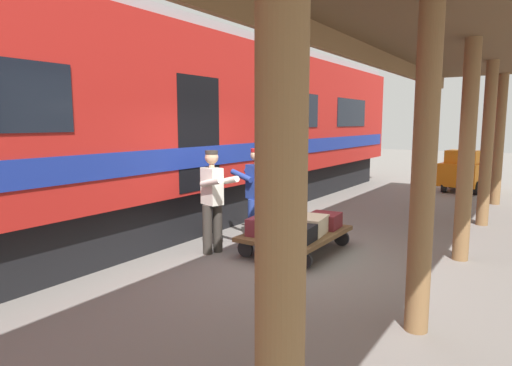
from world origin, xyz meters
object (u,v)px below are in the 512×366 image
(suitcase_teal_softside, at_px, (294,219))
(suitcase_cream_canvas, at_px, (312,225))
(train_car, at_px, (140,127))
(baggage_tug, at_px, (463,171))
(suitcase_olive_duffel, at_px, (281,222))
(porter_by_door, at_px, (213,198))
(luggage_cart, at_px, (296,234))
(suitcase_black_hardshell, at_px, (297,233))
(porter_in_overalls, at_px, (256,193))
(suitcase_maroon_trunk, at_px, (325,220))
(suitcase_burgundy_valise, at_px, (265,227))

(suitcase_teal_softside, relative_size, suitcase_cream_canvas, 0.78)
(train_car, relative_size, suitcase_cream_canvas, 33.20)
(suitcase_teal_softside, relative_size, baggage_tug, 0.27)
(suitcase_olive_duffel, relative_size, porter_by_door, 0.30)
(train_car, xyz_separation_m, suitcase_cream_canvas, (-3.50, -0.42, -1.58))
(luggage_cart, relative_size, suitcase_black_hardshell, 3.32)
(suitcase_black_hardshell, bearing_deg, porter_in_overalls, -25.49)
(suitcase_maroon_trunk, height_order, baggage_tug, baggage_tug)
(suitcase_black_hardshell, xyz_separation_m, baggage_tug, (-1.04, -9.18, 0.16))
(suitcase_olive_duffel, xyz_separation_m, porter_by_door, (0.80, 0.83, 0.46))
(luggage_cart, bearing_deg, porter_by_door, 37.17)
(train_car, xyz_separation_m, suitcase_maroon_trunk, (-3.50, -0.92, -1.59))
(train_car, xyz_separation_m, baggage_tug, (-4.53, -9.10, -1.43))
(train_car, distance_m, suitcase_teal_softside, 3.46)
(train_car, xyz_separation_m, suitcase_black_hardshell, (-3.50, 0.09, -1.59))
(suitcase_cream_canvas, xyz_separation_m, baggage_tug, (-1.04, -8.68, 0.14))
(train_car, distance_m, baggage_tug, 10.26)
(porter_by_door, height_order, baggage_tug, porter_by_door)
(train_car, height_order, baggage_tug, train_car)
(porter_in_overalls, bearing_deg, suitcase_olive_duffel, 177.45)
(suitcase_burgundy_valise, height_order, porter_by_door, porter_by_door)
(suitcase_olive_duffel, distance_m, porter_by_door, 1.24)
(luggage_cart, distance_m, suitcase_burgundy_valise, 0.61)
(suitcase_maroon_trunk, xyz_separation_m, suitcase_teal_softside, (0.59, 0.00, -0.04))
(baggage_tug, bearing_deg, train_car, 63.52)
(suitcase_cream_canvas, bearing_deg, luggage_cart, 0.00)
(suitcase_cream_canvas, xyz_separation_m, porter_in_overalls, (1.11, -0.02, 0.44))
(suitcase_teal_softside, bearing_deg, baggage_tug, -101.23)
(suitcase_maroon_trunk, relative_size, suitcase_teal_softside, 1.01)
(suitcase_black_hardshell, height_order, baggage_tug, baggage_tug)
(suitcase_maroon_trunk, xyz_separation_m, porter_by_door, (1.39, 1.34, 0.46))
(porter_in_overalls, bearing_deg, luggage_cart, 178.38)
(train_car, distance_m, luggage_cart, 3.68)
(suitcase_maroon_trunk, distance_m, suitcase_teal_softside, 0.59)
(porter_by_door, bearing_deg, suitcase_olive_duffel, -134.00)
(porter_in_overalls, height_order, baggage_tug, porter_in_overalls)
(suitcase_black_hardshell, distance_m, porter_by_door, 1.50)
(suitcase_cream_canvas, relative_size, porter_in_overalls, 0.37)
(suitcase_cream_canvas, distance_m, porter_by_door, 1.68)
(suitcase_teal_softside, bearing_deg, train_car, 17.60)
(porter_by_door, bearing_deg, suitcase_maroon_trunk, -136.16)
(train_car, height_order, luggage_cart, train_car)
(suitcase_olive_duffel, bearing_deg, porter_by_door, 46.00)
(suitcase_burgundy_valise, bearing_deg, luggage_cart, -120.25)
(porter_in_overalls, relative_size, porter_by_door, 1.00)
(suitcase_teal_softside, xyz_separation_m, porter_in_overalls, (0.52, 0.48, 0.50))
(suitcase_burgundy_valise, height_order, suitcase_cream_canvas, suitcase_cream_canvas)
(suitcase_olive_duffel, bearing_deg, suitcase_burgundy_valise, 90.00)
(porter_by_door, bearing_deg, train_car, -11.10)
(suitcase_burgundy_valise, height_order, suitcase_olive_duffel, suitcase_burgundy_valise)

